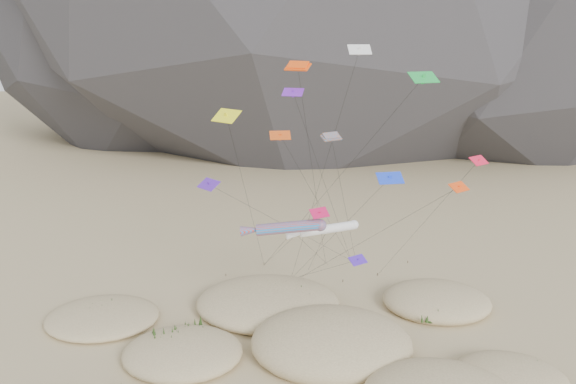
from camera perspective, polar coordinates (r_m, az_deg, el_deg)
The scene contains 8 objects.
dunes at distance 52.30m, azimuth 0.64°, elevation -16.08°, with size 48.29×33.93×4.35m.
dune_grass at distance 51.47m, azimuth 1.05°, elevation -16.53°, with size 41.92×27.90×1.41m.
kite_stakes at distance 69.88m, azimuth 3.28°, elevation -8.05°, with size 22.96×6.52×0.30m.
rainbow_tube_kite at distance 51.20m, azimuth -0.26°, elevation -3.65°, with size 9.18×18.73×12.19m.
white_tube_kite at distance 54.43m, azimuth 3.71°, elevation -3.82°, with size 7.15×14.75×10.83m.
orange_parafoil at distance 56.04m, azimuth 1.04°, elevation 12.37°, with size 5.09×12.21×25.81m.
multi_parafoil at distance 56.14m, azimuth 4.46°, elevation 5.40°, with size 5.48×14.10×18.96m.
delta_kites at distance 52.22m, azimuth 4.76°, elevation 4.41°, with size 27.67×22.10×27.35m.
Camera 1 is at (-0.89, -40.37, 28.29)m, focal length 35.00 mm.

